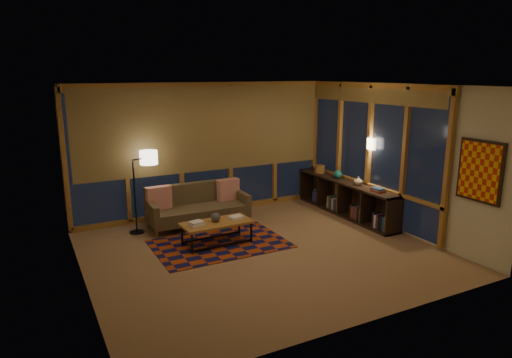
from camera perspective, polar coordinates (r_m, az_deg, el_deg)
name	(u,v)px	position (r m, az deg, el deg)	size (l,w,h in m)	color
floor	(262,252)	(7.63, 0.72, -9.08)	(5.50, 5.00, 0.01)	#966E50
ceiling	(262,85)	(7.06, 0.78, 11.64)	(5.50, 5.00, 0.01)	silver
walls	(262,172)	(7.23, 0.75, 0.87)	(5.51, 5.01, 2.70)	beige
window_wall_back	(206,149)	(9.40, -6.26, 3.69)	(5.30, 0.16, 2.60)	#B7853C
window_wall_right	(368,153)	(9.22, 13.81, 3.20)	(0.16, 3.70, 2.60)	#B7853C
wall_art	(480,171)	(7.59, 26.19, 0.88)	(0.06, 0.74, 0.94)	red
wall_sconce	(371,144)	(9.04, 14.22, 4.27)	(0.12, 0.18, 0.22)	white
sofa	(198,206)	(8.82, -7.21, -3.38)	(1.90, 0.77, 0.78)	brown
pillow_left	(159,197)	(8.70, -12.06, -2.21)	(0.47, 0.16, 0.47)	#B21B10
pillow_right	(228,189)	(9.14, -3.50, -1.25)	(0.45, 0.15, 0.45)	#B21B10
area_rug	(220,244)	(7.97, -4.56, -8.08)	(2.24, 1.49, 0.01)	#9C360F
coffee_table	(217,233)	(7.92, -4.91, -6.74)	(1.20, 0.55, 0.40)	#B7853C
book_stack_a	(196,223)	(7.71, -7.51, -5.48)	(0.26, 0.21, 0.08)	silver
book_stack_b	(236,217)	(8.00, -2.50, -4.80)	(0.23, 0.18, 0.05)	silver
ceramic_pot	(216,217)	(7.85, -5.07, -4.77)	(0.16, 0.16, 0.16)	black
floor_lamp	(135,193)	(8.56, -14.94, -1.75)	(0.50, 0.33, 1.50)	black
bookshelf	(345,198)	(9.62, 11.07, -2.32)	(0.40, 2.86, 0.71)	black
basket	(320,169)	(10.20, 7.97, 1.24)	(0.23, 0.23, 0.17)	olive
teal_bowl	(338,174)	(9.72, 10.21, 0.57)	(0.17, 0.17, 0.17)	#186B6B
vase	(358,181)	(9.22, 12.66, -0.21)	(0.17, 0.17, 0.18)	#C2AE91
shelf_book_stack	(378,190)	(8.82, 14.99, -1.31)	(0.17, 0.24, 0.07)	silver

